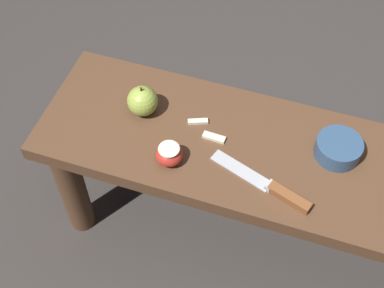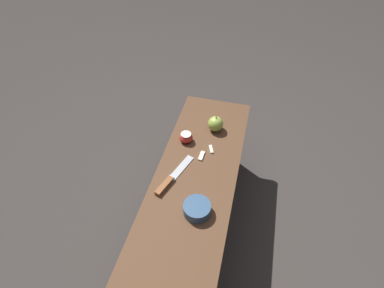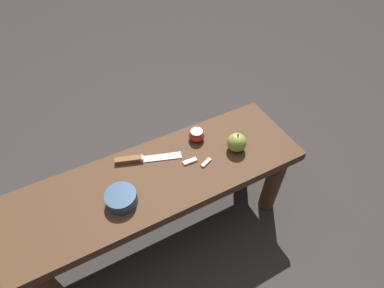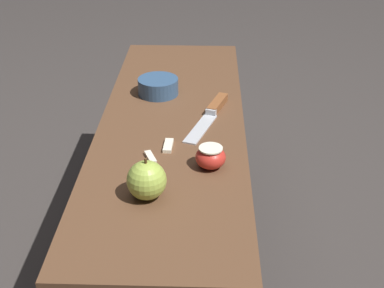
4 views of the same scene
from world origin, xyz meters
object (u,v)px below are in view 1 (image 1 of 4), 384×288
(wooden_bench, at_px, (261,174))
(bowl, at_px, (338,148))
(apple_cut, at_px, (169,154))
(knife, at_px, (275,189))
(apple_whole, at_px, (142,101))

(wooden_bench, distance_m, bowl, 0.20)
(wooden_bench, distance_m, apple_cut, 0.26)
(knife, bearing_deg, apple_cut, 17.57)
(knife, relative_size, apple_cut, 3.92)
(wooden_bench, xyz_separation_m, knife, (0.04, -0.10, 0.10))
(apple_whole, bearing_deg, wooden_bench, -4.71)
(apple_whole, height_order, apple_cut, apple_whole)
(wooden_bench, distance_m, knife, 0.15)
(wooden_bench, bearing_deg, apple_cut, -155.56)
(knife, height_order, apple_cut, apple_cut)
(apple_whole, distance_m, bowl, 0.48)
(apple_cut, bearing_deg, apple_whole, 133.04)
(apple_cut, bearing_deg, wooden_bench, 24.44)
(bowl, bearing_deg, apple_whole, -177.52)
(wooden_bench, relative_size, apple_cut, 17.41)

